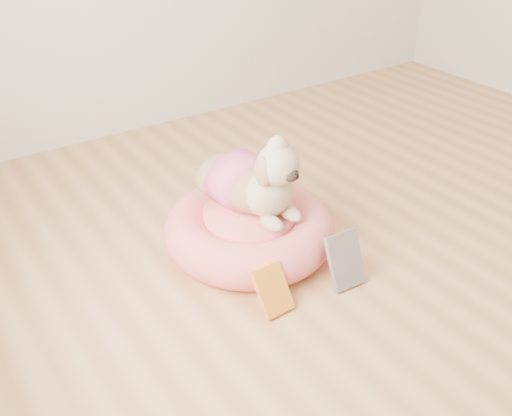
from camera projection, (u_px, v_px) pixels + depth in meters
floor at (492, 292)px, 2.23m from camera, size 4.50×4.50×0.00m
pet_bed at (249, 229)px, 2.45m from camera, size 0.74×0.74×0.19m
dog at (252, 167)px, 2.31m from camera, size 0.43×0.57×0.38m
book_yellow at (273, 290)px, 2.11m from camera, size 0.13×0.13×0.17m
book_white at (345, 260)px, 2.23m from camera, size 0.15×0.12×0.21m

